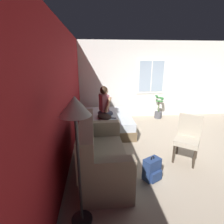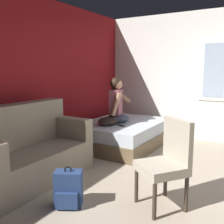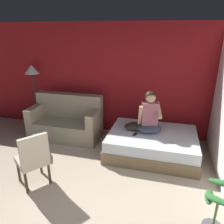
{
  "view_description": "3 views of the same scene",
  "coord_description": "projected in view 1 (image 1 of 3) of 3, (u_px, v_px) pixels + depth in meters",
  "views": [
    {
      "loc": [
        -3.7,
        2.43,
        2.07
      ],
      "look_at": [
        0.55,
        2.01,
        0.78
      ],
      "focal_mm": 28.0,
      "sensor_mm": 36.0,
      "label": 1
    },
    {
      "loc": [
        -3.19,
        -0.37,
        1.51
      ],
      "look_at": [
        0.77,
        2.02,
        0.75
      ],
      "focal_mm": 42.0,
      "sensor_mm": 36.0,
      "label": 2
    },
    {
      "loc": [
        1.53,
        -2.12,
        2.51
      ],
      "look_at": [
        0.47,
        1.82,
        0.97
      ],
      "focal_mm": 35.0,
      "sensor_mm": 36.0,
      "label": 3
    }
  ],
  "objects": [
    {
      "name": "throw_pillow",
      "position": [
        104.0,
        117.0,
        4.84
      ],
      "size": [
        0.58,
        0.51,
        0.14
      ],
      "primitive_type": "ellipsoid",
      "rotation": [
        0.0,
        0.0,
        0.36
      ],
      "color": "#2D231E",
      "rests_on": "bed"
    },
    {
      "name": "bed",
      "position": [
        108.0,
        122.0,
        5.31
      ],
      "size": [
        1.86,
        1.4,
        0.48
      ],
      "color": "brown",
      "rests_on": "ground"
    },
    {
      "name": "floor_lamp",
      "position": [
        76.0,
        120.0,
        1.93
      ],
      "size": [
        0.36,
        0.36,
        1.7
      ],
      "color": "black",
      "rests_on": "ground"
    },
    {
      "name": "backpack",
      "position": [
        152.0,
        170.0,
        3.1
      ],
      "size": [
        0.33,
        0.35,
        0.46
      ],
      "color": "navy",
      "rests_on": "ground"
    },
    {
      "name": "cell_phone",
      "position": [
        114.0,
        118.0,
        4.92
      ],
      "size": [
        0.11,
        0.16,
        0.01
      ],
      "primitive_type": "cube",
      "rotation": [
        0.0,
        0.0,
        2.83
      ],
      "color": "black",
      "rests_on": "bed"
    },
    {
      "name": "potted_plant",
      "position": [
        159.0,
        110.0,
        6.34
      ],
      "size": [
        0.39,
        0.37,
        0.85
      ],
      "color": "#4C4C51",
      "rests_on": "ground"
    },
    {
      "name": "ground_plane",
      "position": [
        194.0,
        146.0,
        4.35
      ],
      "size": [
        40.0,
        40.0,
        0.0
      ],
      "primitive_type": "plane",
      "color": "tan"
    },
    {
      "name": "wall_side_with_window",
      "position": [
        161.0,
        80.0,
        6.42
      ],
      "size": [
        0.19,
        7.36,
        2.7
      ],
      "color": "silver",
      "rests_on": "ground"
    },
    {
      "name": "couch",
      "position": [
        100.0,
        155.0,
        3.21
      ],
      "size": [
        1.71,
        0.84,
        1.04
      ],
      "color": "gray",
      "rests_on": "ground"
    },
    {
      "name": "side_chair",
      "position": [
        188.0,
        137.0,
        3.63
      ],
      "size": [
        0.64,
        0.64,
        0.98
      ],
      "color": "#382D23",
      "rests_on": "ground"
    },
    {
      "name": "person_seated",
      "position": [
        105.0,
        104.0,
        5.03
      ],
      "size": [
        0.63,
        0.57,
        0.88
      ],
      "color": "#383D51",
      "rests_on": "bed"
    },
    {
      "name": "wall_back_accent",
      "position": [
        65.0,
        95.0,
        3.67
      ],
      "size": [
        10.02,
        0.16,
        2.7
      ],
      "primitive_type": "cube",
      "color": "maroon",
      "rests_on": "ground"
    }
  ]
}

